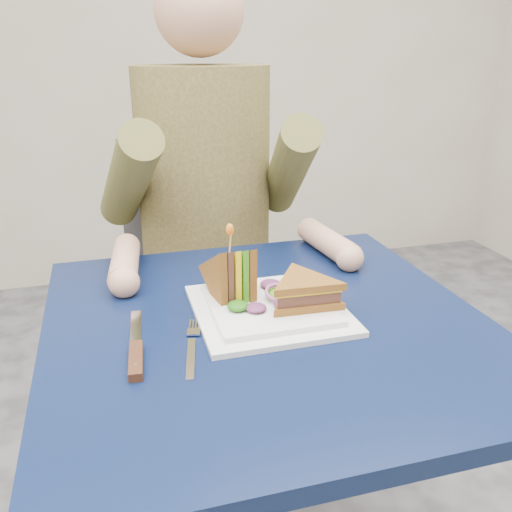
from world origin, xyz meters
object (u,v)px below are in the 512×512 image
object	(u,v)px
sandwich_flat	(304,292)
fork	(192,348)
chair	(202,276)
sandwich_upright	(231,278)
table	(267,359)
plate	(269,308)
knife	(136,354)
diner	(205,156)

from	to	relation	value
sandwich_flat	fork	xyz separation A→B (m)	(-0.21, -0.06, -0.04)
chair	sandwich_flat	world-z (taller)	chair
sandwich_flat	sandwich_upright	bearing A→B (deg)	148.34
table	chair	bearing A→B (deg)	90.00
plate	fork	size ratio (longest dim) A/B	1.46
plate	knife	xyz separation A→B (m)	(-0.24, -0.09, -0.00)
diner	sandwich_flat	world-z (taller)	diner
table	sandwich_flat	world-z (taller)	sandwich_flat
diner	sandwich_upright	world-z (taller)	diner
knife	sandwich_flat	bearing A→B (deg)	12.03
knife	plate	bearing A→B (deg)	20.15
chair	diner	xyz separation A→B (m)	(-0.00, -0.11, 0.37)
fork	knife	bearing A→B (deg)	178.74
table	chair	size ratio (longest dim) A/B	0.81
sandwich_flat	knife	distance (m)	0.30
sandwich_flat	plate	bearing A→B (deg)	155.56
chair	plate	world-z (taller)	chair
diner	knife	distance (m)	0.67
chair	sandwich_upright	bearing A→B (deg)	-94.68
chair	plate	distance (m)	0.66
sandwich_upright	diner	bearing A→B (deg)	84.21
fork	sandwich_flat	bearing A→B (deg)	17.19
sandwich_upright	knife	xyz separation A→B (m)	(-0.18, -0.13, -0.05)
fork	knife	size ratio (longest dim) A/B	0.80
table	fork	size ratio (longest dim) A/B	4.21
table	knife	distance (m)	0.25
chair	fork	world-z (taller)	chair
chair	sandwich_upright	xyz separation A→B (m)	(-0.05, -0.59, 0.24)
table	sandwich_flat	xyz separation A→B (m)	(0.07, 0.00, 0.12)
diner	fork	bearing A→B (deg)	-103.21
chair	sandwich_flat	bearing A→B (deg)	-84.30
diner	knife	bearing A→B (deg)	-110.61
sandwich_flat	sandwich_upright	world-z (taller)	sandwich_upright
plate	chair	bearing A→B (deg)	90.95
chair	knife	size ratio (longest dim) A/B	4.19
table	chair	distance (m)	0.67
sandwich_upright	fork	xyz separation A→B (m)	(-0.09, -0.13, -0.05)
table	sandwich_upright	size ratio (longest dim) A/B	5.01
diner	knife	xyz separation A→B (m)	(-0.23, -0.61, -0.18)
sandwich_flat	diner	bearing A→B (deg)	96.87
table	sandwich_flat	bearing A→B (deg)	1.15
table	fork	xyz separation A→B (m)	(-0.14, -0.06, 0.08)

